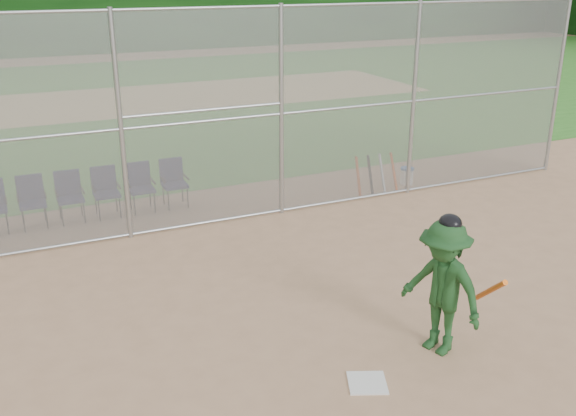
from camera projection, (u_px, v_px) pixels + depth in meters
name	position (u px, v px, depth m)	size (l,w,h in m)	color
ground	(369.00, 351.00, 8.16)	(100.00, 100.00, 0.00)	tan
grass_strip	(113.00, 102.00, 23.50)	(100.00, 100.00, 0.00)	#2D7021
dirt_patch_far	(113.00, 101.00, 23.50)	(24.00, 24.00, 0.00)	tan
backstop_fence	(231.00, 115.00, 11.70)	(16.09, 0.09, 4.00)	gray
home_plate	(367.00, 383.00, 7.52)	(0.45, 0.45, 0.02)	silver
batter_at_plate	(442.00, 287.00, 7.90)	(1.01, 1.38, 1.84)	#1B451E
water_cooler	(407.00, 176.00, 14.45)	(0.30, 0.30, 0.38)	white
spare_bats	(376.00, 174.00, 13.86)	(0.96, 0.38, 0.83)	#D84C14
chair_3	(32.00, 203.00, 11.95)	(0.54, 0.52, 0.96)	#10153B
chair_4	(70.00, 198.00, 12.21)	(0.54, 0.52, 0.96)	#10153B
chair_5	(107.00, 193.00, 12.47)	(0.54, 0.52, 0.96)	#10153B
chair_6	(141.00, 188.00, 12.74)	(0.54, 0.52, 0.96)	#10153B
chair_7	(175.00, 184.00, 13.00)	(0.54, 0.52, 0.96)	#10153B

